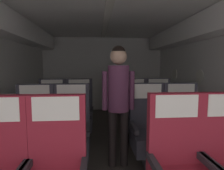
{
  "coord_description": "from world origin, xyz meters",
  "views": [
    {
      "loc": [
        -0.18,
        0.06,
        1.36
      ],
      "look_at": [
        0.1,
        3.51,
        1.0
      ],
      "focal_mm": 29.27,
      "sensor_mm": 36.0,
      "label": 1
    }
  ],
  "objects_px": {
    "seat_b_right_aisle": "(183,131)",
    "flight_attendant": "(118,93)",
    "seat_b_right_window": "(149,131)",
    "seat_c_left_aisle": "(79,115)",
    "seat_c_right_window": "(135,113)",
    "seat_b_left_aisle": "(71,133)",
    "seat_c_left_window": "(52,115)",
    "seat_c_right_aisle": "(159,113)",
    "seat_b_left_window": "(34,135)"
  },
  "relations": [
    {
      "from": "seat_b_right_aisle",
      "to": "flight_attendant",
      "type": "bearing_deg",
      "value": 178.04
    },
    {
      "from": "seat_b_right_window",
      "to": "seat_c_left_aisle",
      "type": "distance_m",
      "value": 1.4
    },
    {
      "from": "seat_c_left_aisle",
      "to": "seat_c_right_window",
      "type": "distance_m",
      "value": 1.03
    },
    {
      "from": "seat_b_left_aisle",
      "to": "seat_b_right_aisle",
      "type": "height_order",
      "value": "same"
    },
    {
      "from": "seat_c_left_window",
      "to": "seat_c_right_aisle",
      "type": "distance_m",
      "value": 1.99
    },
    {
      "from": "seat_c_left_aisle",
      "to": "seat_c_right_window",
      "type": "xyz_separation_m",
      "value": [
        1.03,
        -0.01,
        0.0
      ]
    },
    {
      "from": "seat_c_left_aisle",
      "to": "seat_c_right_window",
      "type": "bearing_deg",
      "value": -0.57
    },
    {
      "from": "seat_c_left_aisle",
      "to": "seat_c_right_aisle",
      "type": "height_order",
      "value": "same"
    },
    {
      "from": "seat_b_right_aisle",
      "to": "seat_c_left_window",
      "type": "distance_m",
      "value": 2.21
    },
    {
      "from": "seat_c_left_window",
      "to": "seat_b_right_aisle",
      "type": "bearing_deg",
      "value": -25.53
    },
    {
      "from": "seat_b_right_window",
      "to": "seat_c_left_window",
      "type": "height_order",
      "value": "same"
    },
    {
      "from": "seat_c_left_window",
      "to": "seat_c_right_window",
      "type": "bearing_deg",
      "value": -0.04
    },
    {
      "from": "seat_b_left_aisle",
      "to": "seat_b_right_window",
      "type": "xyz_separation_m",
      "value": [
        1.05,
        -0.0,
        0.0
      ]
    },
    {
      "from": "seat_b_left_aisle",
      "to": "seat_c_right_window",
      "type": "distance_m",
      "value": 1.39
    },
    {
      "from": "seat_c_right_window",
      "to": "flight_attendant",
      "type": "bearing_deg",
      "value": -114.27
    },
    {
      "from": "seat_b_right_window",
      "to": "seat_c_left_window",
      "type": "bearing_deg",
      "value": 148.64
    },
    {
      "from": "seat_b_right_window",
      "to": "seat_b_left_aisle",
      "type": "bearing_deg",
      "value": 179.99
    },
    {
      "from": "seat_b_left_aisle",
      "to": "seat_b_right_window",
      "type": "distance_m",
      "value": 1.05
    },
    {
      "from": "seat_b_left_aisle",
      "to": "seat_c_left_aisle",
      "type": "bearing_deg",
      "value": 89.2
    },
    {
      "from": "seat_b_right_aisle",
      "to": "flight_attendant",
      "type": "height_order",
      "value": "flight_attendant"
    },
    {
      "from": "flight_attendant",
      "to": "seat_c_left_aisle",
      "type": "bearing_deg",
      "value": 137.06
    },
    {
      "from": "seat_b_left_aisle",
      "to": "seat_c_right_aisle",
      "type": "bearing_deg",
      "value": 31.5
    },
    {
      "from": "seat_c_left_window",
      "to": "seat_c_right_aisle",
      "type": "height_order",
      "value": "same"
    },
    {
      "from": "seat_b_left_window",
      "to": "flight_attendant",
      "type": "bearing_deg",
      "value": 1.47
    },
    {
      "from": "seat_c_right_window",
      "to": "seat_c_left_window",
      "type": "bearing_deg",
      "value": 179.96
    },
    {
      "from": "seat_c_right_window",
      "to": "seat_c_left_aisle",
      "type": "bearing_deg",
      "value": 179.43
    },
    {
      "from": "seat_c_left_window",
      "to": "flight_attendant",
      "type": "relative_size",
      "value": 0.69
    },
    {
      "from": "seat_b_left_aisle",
      "to": "flight_attendant",
      "type": "bearing_deg",
      "value": 0.66
    },
    {
      "from": "seat_b_left_window",
      "to": "seat_c_right_aisle",
      "type": "bearing_deg",
      "value": 25.54
    },
    {
      "from": "seat_b_left_aisle",
      "to": "seat_c_right_aisle",
      "type": "xyz_separation_m",
      "value": [
        1.51,
        0.93,
        0.0
      ]
    },
    {
      "from": "seat_b_left_aisle",
      "to": "seat_c_left_window",
      "type": "height_order",
      "value": "same"
    },
    {
      "from": "seat_b_right_window",
      "to": "seat_b_right_aisle",
      "type": "bearing_deg",
      "value": -2.83
    },
    {
      "from": "seat_c_right_aisle",
      "to": "seat_c_left_window",
      "type": "bearing_deg",
      "value": 179.96
    },
    {
      "from": "seat_b_left_window",
      "to": "seat_b_right_window",
      "type": "height_order",
      "value": "same"
    },
    {
      "from": "seat_c_left_aisle",
      "to": "seat_c_right_window",
      "type": "relative_size",
      "value": 1.0
    },
    {
      "from": "seat_b_right_window",
      "to": "flight_attendant",
      "type": "distance_m",
      "value": 0.67
    },
    {
      "from": "seat_b_right_window",
      "to": "flight_attendant",
      "type": "relative_size",
      "value": 0.69
    },
    {
      "from": "seat_b_left_aisle",
      "to": "flight_attendant",
      "type": "xyz_separation_m",
      "value": [
        0.63,
        0.01,
        0.53
      ]
    },
    {
      "from": "seat_b_right_aisle",
      "to": "seat_c_right_aisle",
      "type": "bearing_deg",
      "value": 90.24
    },
    {
      "from": "seat_c_left_aisle",
      "to": "seat_b_left_aisle",
      "type": "bearing_deg",
      "value": -90.8
    },
    {
      "from": "seat_b_right_aisle",
      "to": "flight_attendant",
      "type": "distance_m",
      "value": 1.03
    },
    {
      "from": "seat_b_right_aisle",
      "to": "seat_c_right_window",
      "type": "distance_m",
      "value": 1.06
    },
    {
      "from": "seat_b_right_window",
      "to": "seat_c_left_aisle",
      "type": "xyz_separation_m",
      "value": [
        -1.03,
        0.94,
        0.0
      ]
    },
    {
      "from": "seat_b_right_aisle",
      "to": "seat_c_right_window",
      "type": "height_order",
      "value": "same"
    },
    {
      "from": "seat_c_left_window",
      "to": "seat_c_right_aisle",
      "type": "xyz_separation_m",
      "value": [
        1.99,
        -0.0,
        0.0
      ]
    },
    {
      "from": "seat_c_right_window",
      "to": "seat_b_left_window",
      "type": "bearing_deg",
      "value": -147.9
    },
    {
      "from": "seat_b_right_window",
      "to": "seat_c_right_window",
      "type": "relative_size",
      "value": 1.0
    },
    {
      "from": "seat_b_left_aisle",
      "to": "seat_c_right_aisle",
      "type": "height_order",
      "value": "same"
    },
    {
      "from": "seat_c_right_window",
      "to": "flight_attendant",
      "type": "xyz_separation_m",
      "value": [
        -0.41,
        -0.92,
        0.53
      ]
    },
    {
      "from": "seat_b_right_aisle",
      "to": "seat_c_left_aisle",
      "type": "height_order",
      "value": "same"
    }
  ]
}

